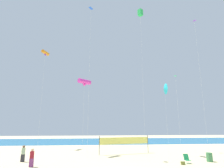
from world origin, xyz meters
The scene contains 14 objects.
ocean_band centered at (0.00, 33.76, 0.00)m, with size 120.00×20.00×0.01m, color #1E6B99.
beachgoer_maroon_shirt centered at (-7.93, 4.20, 0.89)m, with size 0.38×0.38×1.67m.
beachgoer_sage_shirt centered at (-9.67, 6.91, 0.90)m, with size 0.39×0.39×1.68m.
folding_beach_chair centered at (7.33, 4.51, 0.47)m, with size 0.52×0.65×0.89m.
trash_barrel centered at (10.16, 5.11, 0.45)m, with size 0.62×0.62×0.91m, color #3F7F4C.
volleyball_net centered at (2.04, 11.48, 1.63)m, with size 7.06×1.69×2.40m.
beach_handbag centered at (6.58, 3.86, 0.15)m, with size 0.38×0.19×0.31m, color olive.
kite_cyan_delta centered at (7.54, 9.76, 8.76)m, with size 0.32×1.54×9.54m.
kite_orange_tube centered at (-11.79, 19.65, 17.38)m, with size 1.20×1.89×17.75m.
kite_violet_diamond centered at (12.54, 9.02, 18.17)m, with size 0.59×0.58×19.35m.
kite_blue_diamond centered at (-2.93, 9.08, 19.79)m, with size 0.61×0.60×20.56m.
kite_green_diamond centered at (10.78, 13.06, 11.23)m, with size 0.48×0.49×11.77m.
kite_magenta_tube centered at (-3.68, 11.21, 9.86)m, with size 1.91×1.82×10.23m.
kite_green_box centered at (4.15, 8.61, 19.65)m, with size 0.81×0.81×20.20m.
Camera 1 is at (-2.19, -14.88, 3.74)m, focal length 29.81 mm.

